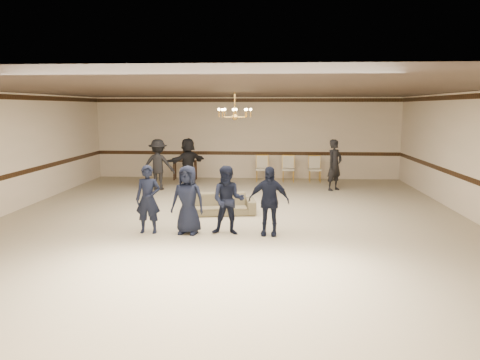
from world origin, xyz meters
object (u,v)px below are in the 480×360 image
at_px(adult_left, 158,165).
at_px(console_table, 185,170).
at_px(boy_a, 148,199).
at_px(banquet_chair_left, 262,169).
at_px(boy_c, 228,200).
at_px(banquet_chair_right, 315,169).
at_px(boy_d, 269,201).
at_px(adult_mid, 188,162).
at_px(chandelier, 235,105).
at_px(boy_b, 188,200).
at_px(adult_right, 335,165).
at_px(banquet_chair_mid, 288,169).
at_px(settee, 220,204).

relative_size(adult_left, console_table, 1.88).
bearing_deg(boy_a, banquet_chair_left, 72.00).
distance_m(boy_c, banquet_chair_left, 7.47).
distance_m(banquet_chair_right, console_table, 5.00).
bearing_deg(boy_d, adult_mid, 121.07).
distance_m(chandelier, boy_d, 3.23).
relative_size(banquet_chair_left, console_table, 1.06).
xyz_separation_m(boy_b, adult_right, (4.00, 5.72, 0.10)).
relative_size(banquet_chair_left, banquet_chair_mid, 1.00).
bearing_deg(banquet_chair_mid, boy_c, -97.11).
relative_size(boy_b, adult_mid, 0.89).
bearing_deg(boy_c, adult_mid, 110.64).
bearing_deg(adult_left, banquet_chair_right, -158.48).
bearing_deg(settee, boy_c, -87.89).
relative_size(settee, banquet_chair_left, 1.91).
bearing_deg(boy_c, console_table, 109.94).
bearing_deg(banquet_chair_mid, adult_right, -43.92).
bearing_deg(boy_a, banquet_chair_right, 59.29).
height_order(boy_a, adult_left, adult_left).
distance_m(boy_d, console_table, 8.32).
xyz_separation_m(chandelier, adult_left, (-2.87, 3.15, -2.01)).
bearing_deg(adult_left, console_table, -101.46).
xyz_separation_m(boy_d, settee, (-1.30, 1.92, -0.50)).
height_order(boy_a, banquet_chair_right, boy_a).
height_order(boy_d, adult_mid, adult_mid).
xyz_separation_m(boy_a, adult_mid, (-0.20, 6.12, 0.10)).
height_order(boy_a, console_table, boy_a).
xyz_separation_m(boy_b, adult_left, (-2.00, 5.42, 0.10)).
relative_size(chandelier, banquet_chair_right, 0.96).
bearing_deg(boy_d, console_table, 119.04).
distance_m(banquet_chair_left, banquet_chair_right, 2.00).
distance_m(boy_a, boy_d, 2.70).
xyz_separation_m(boy_c, banquet_chair_right, (2.61, 7.44, -0.28)).
xyz_separation_m(boy_b, adult_mid, (-1.10, 6.12, 0.10)).
xyz_separation_m(chandelier, boy_c, (0.02, -2.26, -2.11)).
distance_m(boy_c, boy_d, 0.90).
distance_m(adult_left, banquet_chair_right, 5.88).
height_order(boy_a, boy_d, same).
bearing_deg(adult_right, adult_mid, 132.72).
height_order(boy_b, boy_d, same).
xyz_separation_m(settee, adult_mid, (-1.60, 4.19, 0.60)).
xyz_separation_m(banquet_chair_mid, console_table, (-4.00, 0.20, -0.10)).
bearing_deg(banquet_chair_mid, boy_b, -103.54).
height_order(settee, banquet_chair_left, banquet_chair_left).
relative_size(boy_a, banquet_chair_left, 1.58).
bearing_deg(banquet_chair_left, banquet_chair_mid, -1.19).
height_order(boy_a, boy_b, same).
bearing_deg(settee, banquet_chair_right, 51.71).
relative_size(boy_d, banquet_chair_right, 1.58).
bearing_deg(banquet_chair_right, settee, -123.41).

